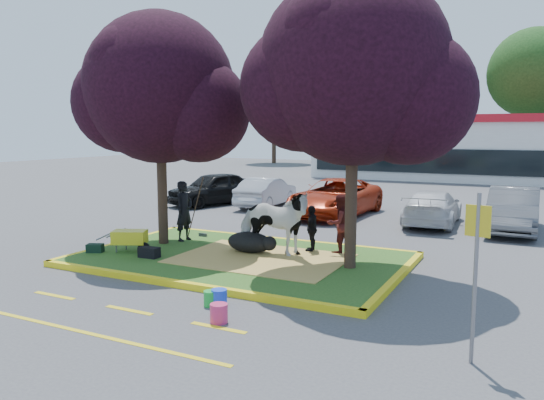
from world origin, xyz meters
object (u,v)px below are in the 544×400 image
at_px(cow, 273,223).
at_px(sign_post, 476,260).
at_px(handler, 184,211).
at_px(wheelbarrow, 130,237).
at_px(calf, 250,242).
at_px(bucket_blue, 219,298).
at_px(bucket_green, 211,298).
at_px(car_silver, 266,192).
at_px(bucket_pink, 219,313).
at_px(car_black, 214,188).

xyz_separation_m(cow, sign_post, (5.35, -4.18, 0.55)).
distance_m(handler, wheelbarrow, 2.02).
relative_size(wheelbarrow, sign_post, 0.62).
bearing_deg(calf, bucket_blue, -92.19).
distance_m(bucket_green, car_silver, 13.53).
xyz_separation_m(bucket_blue, car_silver, (-5.38, 12.40, 0.49)).
relative_size(handler, bucket_blue, 5.34).
distance_m(calf, wheelbarrow, 3.20).
xyz_separation_m(bucket_green, bucket_blue, (0.15, 0.07, 0.02)).
relative_size(bucket_blue, car_silver, 0.08).
bearing_deg(car_silver, handler, 97.32).
distance_m(cow, handler, 3.23).
xyz_separation_m(calf, bucket_pink, (1.86, -4.46, -0.26)).
bearing_deg(calf, car_silver, 91.93).
relative_size(handler, sign_post, 0.70).
bearing_deg(cow, car_black, 35.38).
height_order(calf, car_silver, car_silver).
bearing_deg(car_silver, wheelbarrow, 93.27).
xyz_separation_m(handler, bucket_blue, (3.87, -4.20, -0.87)).
xyz_separation_m(calf, bucket_blue, (1.38, -3.69, -0.26)).
relative_size(handler, bucket_pink, 5.17).
relative_size(wheelbarrow, car_silver, 0.39).
xyz_separation_m(handler, car_black, (-4.01, 7.76, -0.28)).
xyz_separation_m(calf, car_black, (-6.50, 8.27, 0.32)).
xyz_separation_m(bucket_green, car_silver, (-5.23, 12.47, 0.51)).
distance_m(calf, bucket_pink, 4.84).
height_order(bucket_green, car_black, car_black).
distance_m(wheelbarrow, sign_post, 9.39).
bearing_deg(car_black, car_silver, 30.17).
relative_size(cow, bucket_green, 6.77).
relative_size(bucket_green, car_silver, 0.08).
bearing_deg(handler, cow, -95.82).
bearing_deg(bucket_blue, calf, 110.52).
bearing_deg(calf, sign_post, -57.40).
relative_size(bucket_pink, car_black, 0.08).
relative_size(sign_post, bucket_pink, 7.38).
xyz_separation_m(bucket_pink, car_silver, (-5.86, 13.17, 0.48)).
bearing_deg(bucket_green, cow, 98.01).
height_order(car_black, car_silver, car_black).
relative_size(bucket_green, car_black, 0.07).
relative_size(bucket_green, bucket_pink, 0.88).
distance_m(bucket_pink, car_silver, 14.42).
bearing_deg(wheelbarrow, bucket_pink, -57.33).
distance_m(wheelbarrow, bucket_pink, 5.63).
relative_size(bucket_green, bucket_blue, 0.91).
relative_size(cow, car_black, 0.46).
bearing_deg(bucket_pink, calf, 112.66).
bearing_deg(sign_post, car_black, 146.23).
relative_size(calf, bucket_green, 4.28).
distance_m(calf, handler, 2.61).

